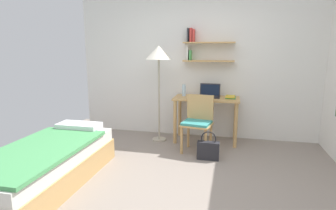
# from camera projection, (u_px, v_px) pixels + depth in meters

# --- Properties ---
(ground_plane) EXTENTS (5.28, 5.28, 0.00)m
(ground_plane) POSITION_uv_depth(u_px,v_px,m) (179.00, 187.00, 3.16)
(ground_plane) COLOR gray
(wall_back) EXTENTS (4.40, 0.27, 2.60)m
(wall_back) POSITION_uv_depth(u_px,v_px,m) (201.00, 63.00, 4.83)
(wall_back) COLOR white
(wall_back) RESTS_ON ground_plane
(bed) EXTENTS (0.85, 1.93, 0.54)m
(bed) POSITION_uv_depth(u_px,v_px,m) (46.00, 165.00, 3.18)
(bed) COLOR tan
(bed) RESTS_ON ground_plane
(desk) EXTENTS (1.08, 0.53, 0.76)m
(desk) POSITION_uv_depth(u_px,v_px,m) (206.00, 106.00, 4.63)
(desk) COLOR tan
(desk) RESTS_ON ground_plane
(desk_chair) EXTENTS (0.49, 0.46, 0.86)m
(desk_chair) POSITION_uv_depth(u_px,v_px,m) (198.00, 120.00, 4.20)
(desk_chair) COLOR tan
(desk_chair) RESTS_ON ground_plane
(standing_lamp) EXTENTS (0.44, 0.44, 1.61)m
(standing_lamp) POSITION_uv_depth(u_px,v_px,m) (159.00, 57.00, 4.52)
(standing_lamp) COLOR #B2A893
(standing_lamp) RESTS_ON ground_plane
(laptop) EXTENTS (0.35, 0.23, 0.22)m
(laptop) POSITION_uv_depth(u_px,v_px,m) (210.00, 94.00, 4.63)
(laptop) COLOR black
(laptop) RESTS_ON desk
(water_bottle) EXTENTS (0.06, 0.06, 0.20)m
(water_bottle) POSITION_uv_depth(u_px,v_px,m) (184.00, 90.00, 4.73)
(water_bottle) COLOR silver
(water_bottle) RESTS_ON desk
(book_stack) EXTENTS (0.17, 0.21, 0.04)m
(book_stack) POSITION_uv_depth(u_px,v_px,m) (230.00, 97.00, 4.51)
(book_stack) COLOR #4CA856
(book_stack) RESTS_ON desk
(handbag) EXTENTS (0.31, 0.12, 0.41)m
(handbag) POSITION_uv_depth(u_px,v_px,m) (208.00, 150.00, 3.94)
(handbag) COLOR #232328
(handbag) RESTS_ON ground_plane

